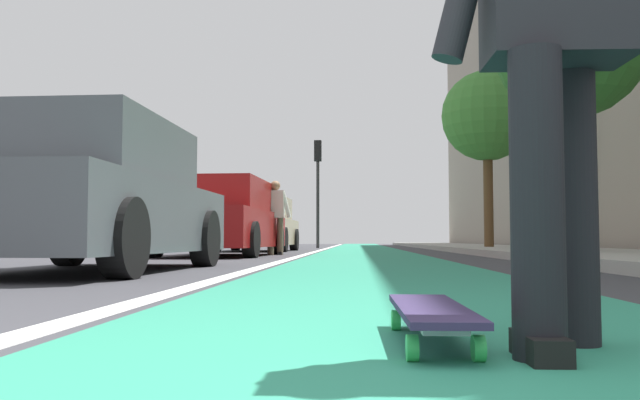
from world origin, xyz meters
The scene contains 14 objects.
ground_plane centered at (10.00, 0.00, 0.00)m, with size 80.00×80.00×0.00m, color #38383D.
bike_lane_paint centered at (24.00, 0.00, 0.00)m, with size 56.00×2.32×0.00m, color #288466.
lane_stripe_white centered at (20.00, 1.31, 0.00)m, with size 52.00×0.16×0.01m, color silver.
sidewalk_curb centered at (18.00, -3.74, 0.06)m, with size 52.00×3.20×0.13m, color #9E9B93.
building_facade centered at (22.00, -6.22, 6.86)m, with size 40.00×1.20×13.71m, color gray.
skateboard centered at (1.08, -0.01, 0.09)m, with size 0.84×0.21×0.11m.
skater_person centered at (0.93, -0.36, 0.94)m, with size 0.46×0.72×1.64m.
parked_car_near centered at (5.57, 2.87, 0.72)m, with size 4.20×1.98×1.49m.
parked_car_mid centered at (11.98, 2.85, 0.71)m, with size 4.54×2.10×1.48m.
parked_car_far centered at (17.48, 2.96, 0.71)m, with size 4.12×2.04×1.48m.
traffic_light centered at (24.72, 1.71, 2.87)m, with size 0.33×0.28×4.14m.
street_tree_mid centered at (10.21, -3.34, 3.55)m, with size 2.51×2.51×4.83m.
street_tree_far centered at (17.39, -3.34, 3.67)m, with size 2.47×2.47×4.93m.
pedestrian_distant centered at (12.89, 1.90, 0.88)m, with size 0.43×0.67×1.54m.
Camera 1 is at (-0.99, 0.21, 0.31)m, focal length 37.80 mm.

